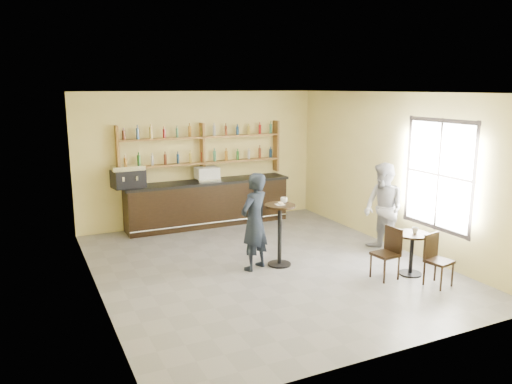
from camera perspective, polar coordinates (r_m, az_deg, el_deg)
name	(u,v)px	position (r m, az deg, el deg)	size (l,w,h in m)	color
floor	(265,266)	(9.48, 1.00, -8.43)	(7.00, 7.00, 0.00)	slate
ceiling	(265,93)	(8.88, 1.08, 11.30)	(7.00, 7.00, 0.00)	white
wall_back	(201,158)	(12.23, -6.32, 3.88)	(7.00, 7.00, 0.00)	#E4D482
wall_front	(396,232)	(6.20, 15.69, -4.42)	(7.00, 7.00, 0.00)	#E4D482
wall_left	(93,198)	(8.18, -18.11, -0.64)	(7.00, 7.00, 0.00)	#E4D482
wall_right	(395,171)	(10.71, 15.57, 2.37)	(7.00, 7.00, 0.00)	#E4D482
window_pane	(439,175)	(9.83, 20.14, 1.84)	(2.00, 2.00, 0.00)	white
window_frame	(438,175)	(9.83, 20.12, 1.84)	(0.04, 1.70, 2.10)	black
shelf_unit	(202,150)	(12.09, -6.14, 4.79)	(4.00, 0.26, 1.40)	brown
liquor_bottles	(202,143)	(12.07, -6.16, 5.59)	(3.68, 0.10, 1.00)	#8C5919
bar_counter	(208,203)	(12.11, -5.52, -1.25)	(4.04, 0.79, 1.09)	black
espresso_machine	(128,177)	(11.47, -14.41, 1.72)	(0.69, 0.45, 0.50)	black
pastry_case	(207,174)	(11.97, -5.63, 2.05)	(0.55, 0.44, 0.33)	silver
pedestal_table	(280,235)	(9.35, 2.72, -4.95)	(0.57, 0.57, 1.17)	black
napkin	(280,204)	(9.19, 2.75, -1.44)	(0.16, 0.16, 0.00)	white
donut	(281,203)	(9.18, 2.84, -1.32)	(0.11, 0.11, 0.04)	gold
cup_pedestal	(284,200)	(9.33, 3.22, -0.93)	(0.13, 0.13, 0.10)	white
man_main	(254,222)	(9.06, -0.19, -3.41)	(0.66, 0.43, 1.80)	black
cafe_table	(411,254)	(9.36, 17.34, -6.78)	(0.60, 0.60, 0.77)	black
cup_cafe	(415,230)	(9.27, 17.73, -4.18)	(0.11, 0.11, 0.10)	white
chair_west	(385,254)	(9.02, 14.56, -6.84)	(0.39, 0.39, 0.91)	black
chair_south	(439,261)	(8.97, 20.20, -7.39)	(0.38, 0.38, 0.89)	black
patron_second	(383,209)	(10.27, 14.36, -1.86)	(0.89, 0.69, 1.83)	#9B9A9F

